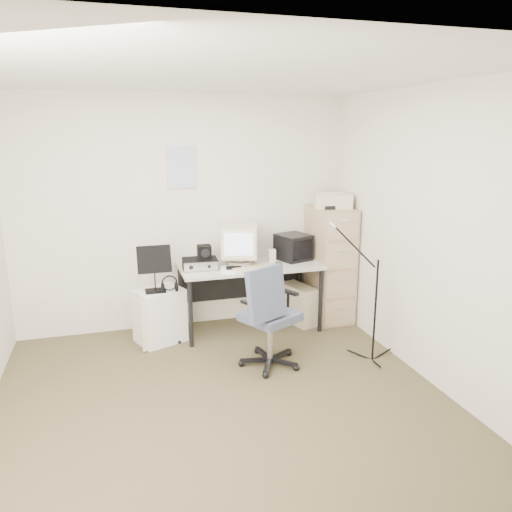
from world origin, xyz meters
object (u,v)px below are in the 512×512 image
object	(u,v)px
filing_cabinet	(330,264)
office_chair	(270,315)
side_cart	(160,315)
desk	(250,297)

from	to	relation	value
filing_cabinet	office_chair	distance (m)	1.39
filing_cabinet	side_cart	size ratio (longest dim) A/B	2.32
desk	side_cart	distance (m)	0.99
desk	side_cart	bearing A→B (deg)	-175.96
filing_cabinet	side_cart	distance (m)	1.97
filing_cabinet	side_cart	bearing A→B (deg)	-177.05
filing_cabinet	desk	distance (m)	0.99
office_chair	side_cart	bearing A→B (deg)	109.97
side_cart	desk	bearing A→B (deg)	-17.82
filing_cabinet	side_cart	xyz separation A→B (m)	(-1.94, -0.10, -0.37)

